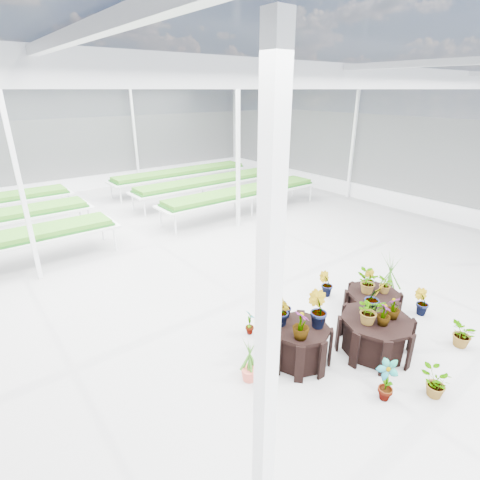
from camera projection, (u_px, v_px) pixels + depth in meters
ground_plane at (242, 307)px, 7.77m from camera, size 24.00×24.00×0.00m
greenhouse_shell at (242, 203)px, 6.92m from camera, size 18.00×24.00×4.50m
steel_frame at (242, 203)px, 6.92m from camera, size 18.00×24.00×4.50m
nursery_benches at (112, 207)px, 12.86m from camera, size 16.00×7.00×0.84m
plinth_tall at (300, 344)px, 6.10m from camera, size 1.01×1.01×0.67m
plinth_mid at (375, 335)px, 6.35m from camera, size 1.30×1.30×0.65m
plinth_low at (372, 303)px, 7.46m from camera, size 1.07×1.07×0.48m
nursery_plants at (360, 312)px, 6.59m from camera, size 4.28×3.35×1.28m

